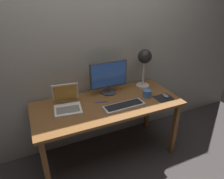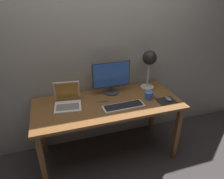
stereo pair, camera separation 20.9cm
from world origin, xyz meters
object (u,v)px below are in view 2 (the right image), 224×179
Objects in this scene: monitor at (111,76)px; desk_lamp at (149,61)px; coffee_mug at (149,95)px; laptop at (67,99)px; pen at (102,102)px; keyboard_main at (124,106)px; mouse at (168,99)px.

monitor is 0.49m from desk_lamp.
coffee_mug is (-0.11, -0.27, -0.31)m from desk_lamp.
laptop is 0.37m from pen.
coffee_mug is at bearing -36.86° from monitor.
pen is at bearing -132.04° from monitor.
mouse reaches higher than keyboard_main.
desk_lamp is at bearing -0.34° from monitor.
desk_lamp reaches higher than laptop.
pen is at bearing -9.31° from laptop.
coffee_mug reaches higher than pen.
laptop is 3.38× the size of mouse.
desk_lamp is (0.99, 0.12, 0.29)m from laptop.
keyboard_main is at bearing -86.25° from monitor.
laptop is 1.04m from desk_lamp.
laptop is 1.10m from mouse.
pen is at bearing 170.35° from coffee_mug.
monitor is 3.59× the size of coffee_mug.
pen is at bearing 136.61° from keyboard_main.
monitor reaches higher than keyboard_main.
monitor is 0.41m from keyboard_main.
desk_lamp is 0.74m from pen.
laptop is at bearing 166.82° from mouse.
monitor is at bearing 145.80° from mouse.
mouse is at bearing -13.18° from laptop.
mouse is at bearing -28.66° from coffee_mug.
monitor reaches higher than pen.
laptop reaches higher than coffee_mug.
monitor is 0.48m from coffee_mug.
laptop reaches higher than keyboard_main.
laptop is at bearing 170.69° from pen.
coffee_mug is (0.34, 0.09, 0.03)m from keyboard_main.
laptop is at bearing -173.24° from desk_lamp.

